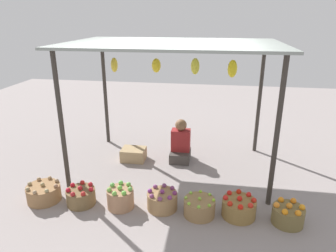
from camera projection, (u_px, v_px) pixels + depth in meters
ground_plane at (173, 166)px, 5.48m from camera, size 14.00×14.00×0.00m
market_stall_structure at (174, 53)px, 4.82m from camera, size 3.32×2.16×2.14m
vendor_person at (181, 145)px, 5.65m from camera, size 0.36×0.44×0.78m
basket_potatoes at (44, 193)px, 4.44m from camera, size 0.47×0.47×0.29m
basket_red_apples at (81, 196)px, 4.36m from camera, size 0.40×0.40×0.29m
basket_green_apples at (120, 198)px, 4.28m from camera, size 0.37×0.37×0.34m
basket_purple_onions at (162, 200)px, 4.26m from camera, size 0.42×0.42×0.29m
basket_limes at (199, 207)px, 4.12m from camera, size 0.42×0.42×0.27m
basket_red_tomatoes at (239, 207)px, 4.09m from camera, size 0.45×0.45×0.30m
basket_oranges at (288, 215)px, 3.95m from camera, size 0.40×0.40×0.30m
wooden_crate_near_vendor at (134, 154)px, 5.69m from camera, size 0.43×0.35×0.22m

